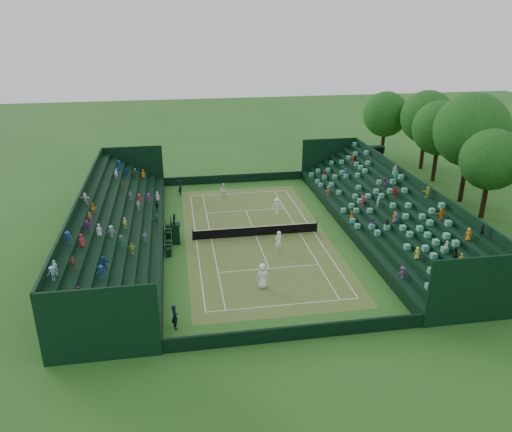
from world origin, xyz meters
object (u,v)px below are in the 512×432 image
at_px(player_near_east, 278,242).
at_px(player_far_east, 277,206).
at_px(umpire_chair, 175,231).
at_px(player_far_west, 224,191).
at_px(player_near_west, 263,276).
at_px(tennis_net, 256,231).

height_order(player_near_east, player_far_east, player_near_east).
height_order(umpire_chair, player_far_east, umpire_chair).
xyz_separation_m(player_near_east, player_far_west, (-3.17, 14.34, -0.16)).
xyz_separation_m(umpire_chair, player_near_west, (6.25, -8.86, -0.22)).
height_order(player_near_east, player_far_west, player_near_east).
bearing_deg(umpire_chair, player_far_west, 63.85).
xyz_separation_m(tennis_net, player_far_east, (3.02, 5.04, 0.33)).
distance_m(umpire_chair, player_far_east, 11.65).
height_order(tennis_net, player_near_east, player_near_east).
relative_size(umpire_chair, player_far_west, 1.72).
bearing_deg(player_far_west, player_near_west, -97.04).
xyz_separation_m(tennis_net, player_far_west, (-1.82, 10.77, 0.30)).
relative_size(player_near_west, player_far_west, 1.20).
bearing_deg(tennis_net, player_far_west, 99.61).
height_order(player_far_west, player_far_east, player_far_east).
distance_m(player_near_east, player_far_east, 8.78).
bearing_deg(player_near_east, umpire_chair, -38.76).
bearing_deg(umpire_chair, player_near_west, -54.79).
distance_m(player_near_west, player_far_west, 20.02).
relative_size(player_near_east, player_far_west, 1.20).
bearing_deg(player_far_east, player_far_west, 122.84).
bearing_deg(player_far_west, player_far_east, -59.07).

